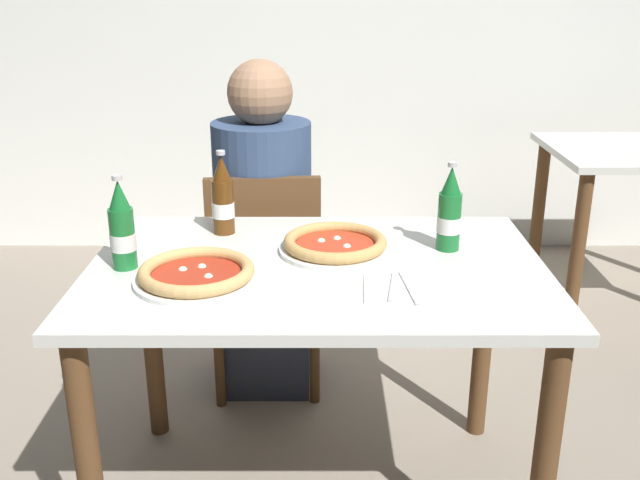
% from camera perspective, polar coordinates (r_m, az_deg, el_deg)
% --- Properties ---
extents(back_wall_tiled, '(7.00, 0.10, 2.60)m').
position_cam_1_polar(back_wall_tiled, '(3.97, 0.14, 17.71)').
color(back_wall_tiled, white).
rests_on(back_wall_tiled, ground_plane).
extents(dining_table_main, '(1.20, 0.80, 0.75)m').
position_cam_1_polar(dining_table_main, '(1.95, -0.01, -5.05)').
color(dining_table_main, silver).
rests_on(dining_table_main, ground_plane).
extents(chair_behind_table, '(0.43, 0.43, 0.85)m').
position_cam_1_polar(chair_behind_table, '(2.57, -4.12, -2.38)').
color(chair_behind_table, brown).
rests_on(chair_behind_table, ground_plane).
extents(diner_seated, '(0.34, 0.34, 1.21)m').
position_cam_1_polar(diner_seated, '(2.58, -4.20, 0.14)').
color(diner_seated, '#2D3342').
rests_on(diner_seated, ground_plane).
extents(pizza_margherita_near, '(0.31, 0.31, 0.04)m').
position_cam_1_polar(pizza_margherita_near, '(1.81, -9.47, -2.63)').
color(pizza_margherita_near, white).
rests_on(pizza_margherita_near, dining_table_main).
extents(pizza_marinara_far, '(0.31, 0.31, 0.04)m').
position_cam_1_polar(pizza_marinara_far, '(1.98, 1.43, -0.35)').
color(pizza_marinara_far, white).
rests_on(pizza_marinara_far, dining_table_main).
extents(beer_bottle_left, '(0.07, 0.07, 0.25)m').
position_cam_1_polar(beer_bottle_left, '(2.12, -7.43, 3.24)').
color(beer_bottle_left, '#512D0F').
rests_on(beer_bottle_left, dining_table_main).
extents(beer_bottle_center, '(0.07, 0.07, 0.25)m').
position_cam_1_polar(beer_bottle_center, '(2.01, 10.40, 2.07)').
color(beer_bottle_center, '#196B2D').
rests_on(beer_bottle_center, dining_table_main).
extents(beer_bottle_right, '(0.07, 0.07, 0.25)m').
position_cam_1_polar(beer_bottle_right, '(1.91, -15.10, 0.82)').
color(beer_bottle_right, '#196B2D').
rests_on(beer_bottle_right, dining_table_main).
extents(napkin_with_cutlery, '(0.19, 0.19, 0.01)m').
position_cam_1_polar(napkin_with_cutlery, '(1.76, 6.64, -3.81)').
color(napkin_with_cutlery, white).
rests_on(napkin_with_cutlery, dining_table_main).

